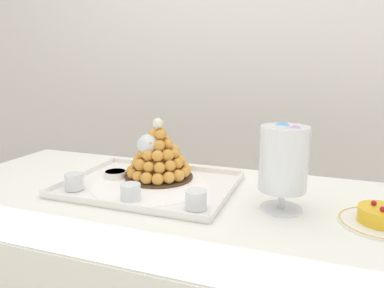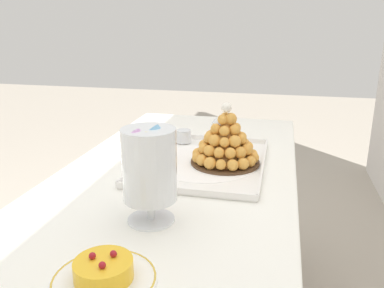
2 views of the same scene
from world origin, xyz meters
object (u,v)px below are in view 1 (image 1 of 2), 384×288
(dessert_cup_centre, at_px, (196,200))
(dessert_cup_left, at_px, (74,182))
(fruit_tart_plate, at_px, (381,219))
(wine_glass, at_px, (149,147))
(dessert_cup_mid_left, at_px, (131,192))
(macaron_goblet, at_px, (284,160))
(croquembouche, at_px, (159,156))
(creme_brulee_ramekin, at_px, (115,174))
(serving_tray, at_px, (150,185))

(dessert_cup_centre, bearing_deg, dessert_cup_left, 178.26)
(fruit_tart_plate, xyz_separation_m, wine_glass, (-0.72, 0.12, 0.11))
(dessert_cup_mid_left, xyz_separation_m, macaron_goblet, (0.43, 0.09, 0.12))
(croquembouche, relative_size, dessert_cup_centre, 3.93)
(dessert_cup_centre, distance_m, fruit_tart_plate, 0.49)
(dessert_cup_centre, relative_size, macaron_goblet, 0.24)
(dessert_cup_mid_left, relative_size, macaron_goblet, 0.24)
(dessert_cup_mid_left, height_order, dessert_cup_centre, dessert_cup_centre)
(dessert_cup_centre, bearing_deg, creme_brulee_ramekin, 155.19)
(croquembouche, distance_m, macaron_goblet, 0.46)
(dessert_cup_left, relative_size, macaron_goblet, 0.24)
(macaron_goblet, xyz_separation_m, wine_glass, (-0.47, 0.11, -0.02))
(dessert_cup_left, height_order, dessert_cup_mid_left, dessert_cup_left)
(dessert_cup_left, relative_size, dessert_cup_centre, 0.98)
(dessert_cup_mid_left, bearing_deg, fruit_tart_plate, 6.89)
(macaron_goblet, distance_m, wine_glass, 0.48)
(serving_tray, xyz_separation_m, croquembouche, (-0.00, 0.08, 0.08))
(dessert_cup_mid_left, xyz_separation_m, wine_glass, (-0.04, 0.20, 0.09))
(dessert_cup_mid_left, xyz_separation_m, creme_brulee_ramekin, (-0.16, 0.17, -0.01))
(croquembouche, distance_m, dessert_cup_left, 0.30)
(serving_tray, distance_m, dessert_cup_mid_left, 0.14)
(dessert_cup_mid_left, relative_size, fruit_tart_plate, 0.29)
(fruit_tart_plate, bearing_deg, dessert_cup_left, -175.79)
(serving_tray, height_order, creme_brulee_ramekin, creme_brulee_ramekin)
(macaron_goblet, height_order, fruit_tart_plate, macaron_goblet)
(serving_tray, distance_m, dessert_cup_left, 0.25)
(dessert_cup_centre, height_order, wine_glass, wine_glass)
(croquembouche, bearing_deg, serving_tray, -87.86)
(dessert_cup_left, distance_m, dessert_cup_centre, 0.42)
(creme_brulee_ramekin, bearing_deg, wine_glass, 14.08)
(dessert_cup_mid_left, bearing_deg, dessert_cup_centre, 0.98)
(wine_glass, bearing_deg, macaron_goblet, -13.15)
(dessert_cup_mid_left, distance_m, macaron_goblet, 0.46)
(fruit_tart_plate, bearing_deg, wine_glass, 170.56)
(dessert_cup_left, bearing_deg, croquembouche, 44.11)
(croquembouche, bearing_deg, creme_brulee_ramekin, -163.37)
(dessert_cup_left, distance_m, creme_brulee_ramekin, 0.17)
(croquembouche, xyz_separation_m, wine_glass, (-0.03, -0.01, 0.04))
(croquembouche, bearing_deg, wine_glass, -153.97)
(serving_tray, bearing_deg, fruit_tart_plate, -4.72)
(croquembouche, height_order, wine_glass, croquembouche)
(serving_tray, relative_size, wine_glass, 3.28)
(serving_tray, bearing_deg, dessert_cup_centre, -32.82)
(croquembouche, bearing_deg, fruit_tart_plate, -11.05)
(macaron_goblet, bearing_deg, fruit_tart_plate, -2.40)
(dessert_cup_mid_left, distance_m, creme_brulee_ramekin, 0.24)
(dessert_cup_mid_left, xyz_separation_m, dessert_cup_centre, (0.21, 0.00, 0.00))
(serving_tray, distance_m, fruit_tart_plate, 0.69)
(wine_glass, bearing_deg, dessert_cup_left, -133.54)
(serving_tray, xyz_separation_m, dessert_cup_left, (-0.21, -0.12, 0.03))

